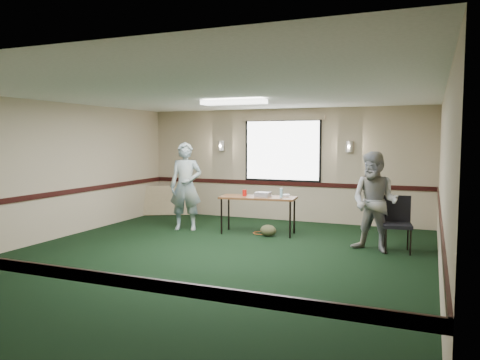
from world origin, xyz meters
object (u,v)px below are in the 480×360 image
at_px(person_left, 186,186).
at_px(folding_table, 258,199).
at_px(conference_chair, 397,219).
at_px(person_right, 375,202).
at_px(projector, 263,195).

bearing_deg(person_left, folding_table, -11.09).
xyz_separation_m(conference_chair, person_right, (-0.37, -0.21, 0.31)).
xyz_separation_m(folding_table, projector, (0.11, -0.00, 0.11)).
distance_m(projector, person_right, 2.41).
bearing_deg(person_right, projector, -179.29).
distance_m(projector, person_left, 1.73).
bearing_deg(conference_chair, folding_table, 161.60).
bearing_deg(conference_chair, projector, 161.32).
relative_size(projector, person_left, 0.15).
xyz_separation_m(projector, person_right, (2.31, -0.68, 0.05)).
xyz_separation_m(projector, conference_chair, (2.68, -0.47, -0.26)).
bearing_deg(person_right, folding_table, -178.70).
relative_size(person_left, person_right, 1.08).
height_order(conference_chair, person_right, person_right).
bearing_deg(folding_table, conference_chair, -15.99).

